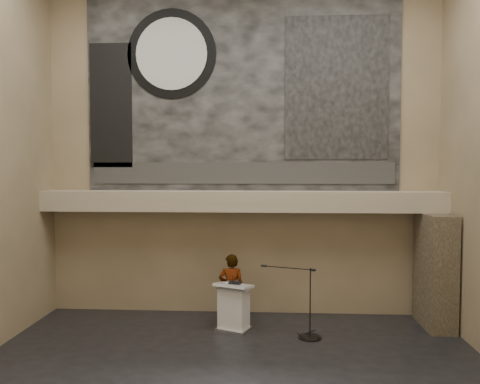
{
  "coord_description": "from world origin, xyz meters",
  "views": [
    {
      "loc": [
        0.65,
        -8.08,
        3.79
      ],
      "look_at": [
        0.0,
        3.2,
        3.2
      ],
      "focal_mm": 35.0,
      "sensor_mm": 36.0,
      "label": 1
    }
  ],
  "objects": [
    {
      "name": "mic_stand",
      "position": [
        1.58,
        2.23,
        0.23
      ],
      "size": [
        1.35,
        0.64,
        1.58
      ],
      "rotation": [
        0.0,
        0.0,
        -0.33
      ],
      "color": "black",
      "rests_on": "floor"
    },
    {
      "name": "banner_clock_rim",
      "position": [
        -1.8,
        3.93,
        6.7
      ],
      "size": [
        2.3,
        0.02,
        2.3
      ],
      "primitive_type": "cylinder",
      "rotation": [
        1.57,
        0.0,
        0.0
      ],
      "color": "black",
      "rests_on": "banner"
    },
    {
      "name": "banner_brick_print",
      "position": [
        -3.4,
        3.93,
        5.4
      ],
      "size": [
        1.1,
        0.02,
        3.2
      ],
      "primitive_type": "cube",
      "color": "black",
      "rests_on": "banner"
    },
    {
      "name": "wall_back",
      "position": [
        0.0,
        4.0,
        4.25
      ],
      "size": [
        10.0,
        0.02,
        8.5
      ],
      "primitive_type": "cube",
      "color": "#7E6E50",
      "rests_on": "floor"
    },
    {
      "name": "sprinkler_right",
      "position": [
        1.9,
        3.55,
        2.67
      ],
      "size": [
        0.04,
        0.04,
        0.06
      ],
      "primitive_type": "cylinder",
      "color": "#B2893D",
      "rests_on": "soffit"
    },
    {
      "name": "binder",
      "position": [
        -0.08,
        2.6,
        1.12
      ],
      "size": [
        0.31,
        0.26,
        0.04
      ],
      "primitive_type": "cube",
      "rotation": [
        0.0,
        0.0,
        -0.14
      ],
      "color": "black",
      "rests_on": "lectern"
    },
    {
      "name": "banner_building_print",
      "position": [
        2.4,
        3.93,
        5.8
      ],
      "size": [
        2.6,
        0.02,
        3.6
      ],
      "primitive_type": "cube",
      "color": "black",
      "rests_on": "banner"
    },
    {
      "name": "lectern",
      "position": [
        -0.11,
        2.58,
        0.55
      ],
      "size": [
        0.97,
        0.84,
        1.14
      ],
      "rotation": [
        0.0,
        0.0,
        -0.4
      ],
      "color": "silver",
      "rests_on": "floor"
    },
    {
      "name": "banner",
      "position": [
        0.0,
        3.97,
        5.7
      ],
      "size": [
        8.0,
        0.05,
        5.0
      ],
      "primitive_type": "cube",
      "color": "black",
      "rests_on": "wall_back"
    },
    {
      "name": "soffit",
      "position": [
        0.0,
        3.6,
        2.95
      ],
      "size": [
        10.0,
        0.8,
        0.5
      ],
      "primitive_type": "cube",
      "color": "tan",
      "rests_on": "wall_back"
    },
    {
      "name": "banner_clock_face",
      "position": [
        -1.8,
        3.91,
        6.7
      ],
      "size": [
        1.84,
        0.02,
        1.84
      ],
      "primitive_type": "cylinder",
      "rotation": [
        1.57,
        0.0,
        0.0
      ],
      "color": "silver",
      "rests_on": "banner"
    },
    {
      "name": "speaker_person",
      "position": [
        -0.2,
        3.06,
        0.86
      ],
      "size": [
        0.62,
        0.41,
        1.71
      ],
      "primitive_type": "imported",
      "rotation": [
        0.0,
        0.0,
        3.14
      ],
      "color": "white",
      "rests_on": "floor"
    },
    {
      "name": "sprinkler_left",
      "position": [
        -1.6,
        3.55,
        2.67
      ],
      "size": [
        0.04,
        0.04,
        0.06
      ],
      "primitive_type": "cylinder",
      "color": "#B2893D",
      "rests_on": "soffit"
    },
    {
      "name": "stone_pier",
      "position": [
        4.65,
        3.15,
        1.35
      ],
      "size": [
        0.6,
        1.4,
        2.7
      ],
      "primitive_type": "cube",
      "color": "#403627",
      "rests_on": "floor"
    },
    {
      "name": "banner_text_strip",
      "position": [
        0.0,
        3.93,
        3.65
      ],
      "size": [
        7.76,
        0.02,
        0.55
      ],
      "primitive_type": "cube",
      "color": "#2B2B2B",
      "rests_on": "banner"
    },
    {
      "name": "papers",
      "position": [
        -0.21,
        2.57,
        1.1
      ],
      "size": [
        0.21,
        0.28,
        0.0
      ],
      "primitive_type": "cube",
      "rotation": [
        0.0,
        0.0,
        0.06
      ],
      "color": "white",
      "rests_on": "lectern"
    },
    {
      "name": "wall_front",
      "position": [
        0.0,
        -4.0,
        4.25
      ],
      "size": [
        10.0,
        0.02,
        8.5
      ],
      "primitive_type": "cube",
      "color": "#7E6E50",
      "rests_on": "floor"
    },
    {
      "name": "floor",
      "position": [
        0.0,
        0.0,
        0.0
      ],
      "size": [
        10.0,
        10.0,
        0.0
      ],
      "primitive_type": "plane",
      "color": "black",
      "rests_on": "ground"
    }
  ]
}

